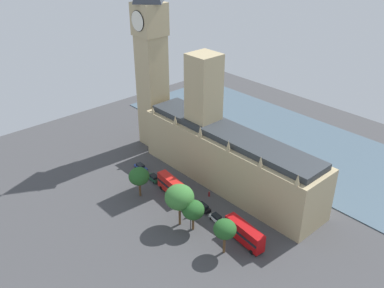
% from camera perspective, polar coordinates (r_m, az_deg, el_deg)
% --- Properties ---
extents(ground_plane, '(139.76, 139.76, 0.00)m').
position_cam_1_polar(ground_plane, '(113.74, 4.21, -5.63)').
color(ground_plane, '#424244').
extents(river_thames, '(41.88, 125.78, 0.25)m').
position_cam_1_polar(river_thames, '(137.01, 14.15, -0.11)').
color(river_thames, '#475B6B').
rests_on(river_thames, ground).
extents(parliament_building, '(12.71, 55.37, 33.83)m').
position_cam_1_polar(parliament_building, '(111.08, 4.54, -1.03)').
color(parliament_building, tan).
rests_on(parliament_building, ground).
extents(clock_tower, '(8.20, 8.20, 58.64)m').
position_cam_1_polar(clock_tower, '(124.28, -5.67, 12.78)').
color(clock_tower, tan).
rests_on(clock_tower, ground).
extents(car_blue_far_end, '(2.16, 4.66, 1.74)m').
position_cam_1_polar(car_blue_far_end, '(120.51, -7.05, -3.15)').
color(car_blue_far_end, navy).
rests_on(car_blue_far_end, ground).
extents(car_dark_green_kerbside, '(2.27, 4.53, 1.74)m').
position_cam_1_polar(car_dark_green_kerbside, '(115.31, -5.27, -4.63)').
color(car_dark_green_kerbside, '#19472D').
rests_on(car_dark_green_kerbside, ground).
extents(double_decker_bus_opposite_hall, '(3.61, 10.70, 4.75)m').
position_cam_1_polar(double_decker_bus_opposite_hall, '(108.33, -2.72, -5.82)').
color(double_decker_bus_opposite_hall, red).
rests_on(double_decker_bus_opposite_hall, ground).
extents(car_black_trailing, '(2.08, 4.77, 1.74)m').
position_cam_1_polar(car_black_trailing, '(104.00, 1.49, -8.62)').
color(car_black_trailing, black).
rests_on(car_black_trailing, ground).
extents(car_white_by_river_gate, '(2.21, 4.37, 1.74)m').
position_cam_1_polar(car_white_by_river_gate, '(100.63, 3.41, -10.12)').
color(car_white_by_river_gate, silver).
rests_on(car_white_by_river_gate, ground).
extents(double_decker_bus_near_tower, '(3.67, 10.71, 4.75)m').
position_cam_1_polar(double_decker_bus_near_tower, '(94.28, 7.22, -12.06)').
color(double_decker_bus_near_tower, '#B20C0F').
rests_on(double_decker_bus_near_tower, ground).
extents(pedestrian_leading, '(0.63, 0.68, 1.62)m').
position_cam_1_polar(pedestrian_leading, '(108.82, 2.36, -6.85)').
color(pedestrian_leading, maroon).
rests_on(pedestrian_leading, ground).
extents(plane_tree_corner, '(6.79, 6.79, 10.68)m').
position_cam_1_polar(plane_tree_corner, '(95.48, -1.74, -7.31)').
color(plane_tree_corner, brown).
rests_on(plane_tree_corner, ground).
extents(plane_tree_under_trees, '(4.92, 4.92, 8.45)m').
position_cam_1_polar(plane_tree_under_trees, '(89.14, 4.54, -11.59)').
color(plane_tree_under_trees, brown).
rests_on(plane_tree_under_trees, ground).
extents(plane_tree_midblock, '(5.19, 5.19, 7.77)m').
position_cam_1_polar(plane_tree_midblock, '(95.30, 0.15, -9.04)').
color(plane_tree_midblock, brown).
rests_on(plane_tree_midblock, ground).
extents(plane_tree_slot_10, '(5.34, 5.34, 8.23)m').
position_cam_1_polar(plane_tree_slot_10, '(106.94, -7.28, -4.43)').
color(plane_tree_slot_10, brown).
rests_on(plane_tree_slot_10, ground).
extents(street_lamp_slot_11, '(0.56, 0.56, 6.06)m').
position_cam_1_polar(street_lamp_slot_11, '(97.83, -1.69, -8.87)').
color(street_lamp_slot_11, black).
rests_on(street_lamp_slot_11, ground).
extents(street_lamp_slot_12, '(0.56, 0.56, 6.78)m').
position_cam_1_polar(street_lamp_slot_12, '(95.87, -0.19, -9.42)').
color(street_lamp_slot_12, black).
rests_on(street_lamp_slot_12, ground).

